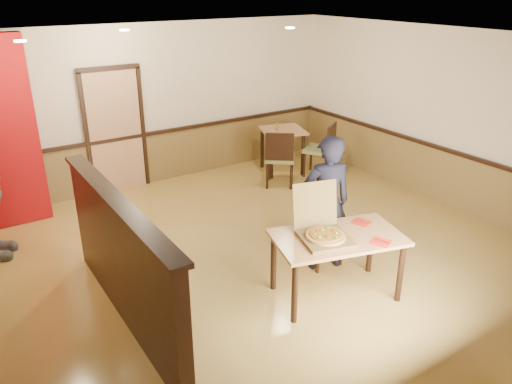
# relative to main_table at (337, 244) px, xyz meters

# --- Properties ---
(floor) EXTENTS (7.00, 7.00, 0.00)m
(floor) POSITION_rel_main_table_xyz_m (-0.19, 1.10, -0.67)
(floor) COLOR tan
(floor) RESTS_ON ground
(ceiling) EXTENTS (7.00, 7.00, 0.00)m
(ceiling) POSITION_rel_main_table_xyz_m (-0.19, 1.10, 2.13)
(ceiling) COLOR black
(ceiling) RESTS_ON wall_back
(wall_back) EXTENTS (7.00, 0.00, 7.00)m
(wall_back) POSITION_rel_main_table_xyz_m (-0.19, 4.60, 0.73)
(wall_back) COLOR beige
(wall_back) RESTS_ON floor
(wall_right) EXTENTS (0.00, 7.00, 7.00)m
(wall_right) POSITION_rel_main_table_xyz_m (3.31, 1.10, 0.73)
(wall_right) COLOR beige
(wall_right) RESTS_ON floor
(wainscot_back) EXTENTS (7.00, 0.04, 0.90)m
(wainscot_back) POSITION_rel_main_table_xyz_m (-0.19, 4.57, -0.22)
(wainscot_back) COLOR brown
(wainscot_back) RESTS_ON floor
(chair_rail_back) EXTENTS (7.00, 0.06, 0.06)m
(chair_rail_back) POSITION_rel_main_table_xyz_m (-0.19, 4.55, 0.25)
(chair_rail_back) COLOR black
(chair_rail_back) RESTS_ON wall_back
(wainscot_right) EXTENTS (0.04, 7.00, 0.90)m
(wainscot_right) POSITION_rel_main_table_xyz_m (3.28, 1.10, -0.22)
(wainscot_right) COLOR brown
(wainscot_right) RESTS_ON floor
(chair_rail_right) EXTENTS (0.06, 7.00, 0.06)m
(chair_rail_right) POSITION_rel_main_table_xyz_m (3.26, 1.10, 0.25)
(chair_rail_right) COLOR black
(chair_rail_right) RESTS_ON wall_right
(back_door) EXTENTS (0.90, 0.06, 2.10)m
(back_door) POSITION_rel_main_table_xyz_m (-0.99, 4.56, 0.38)
(back_door) COLOR tan
(back_door) RESTS_ON wall_back
(booth_partition) EXTENTS (0.20, 3.10, 1.44)m
(booth_partition) POSITION_rel_main_table_xyz_m (-2.19, 0.90, 0.07)
(booth_partition) COLOR black
(booth_partition) RESTS_ON floor
(spot_a) EXTENTS (0.14, 0.14, 0.02)m
(spot_a) POSITION_rel_main_table_xyz_m (-2.49, 2.90, 2.11)
(spot_a) COLOR #FFE1B2
(spot_a) RESTS_ON ceiling
(spot_b) EXTENTS (0.14, 0.14, 0.02)m
(spot_b) POSITION_rel_main_table_xyz_m (-0.99, 3.60, 2.11)
(spot_b) COLOR #FFE1B2
(spot_b) RESTS_ON ceiling
(spot_c) EXTENTS (0.14, 0.14, 0.02)m
(spot_c) POSITION_rel_main_table_xyz_m (1.21, 2.60, 2.11)
(spot_c) COLOR #FFE1B2
(spot_c) RESTS_ON ceiling
(main_table) EXTENTS (1.62, 1.19, 0.78)m
(main_table) POSITION_rel_main_table_xyz_m (0.00, 0.00, 0.00)
(main_table) COLOR #AB7848
(main_table) RESTS_ON floor
(diner_chair) EXTENTS (0.48, 0.48, 0.93)m
(diner_chair) POSITION_rel_main_table_xyz_m (0.34, 0.73, -0.16)
(diner_chair) COLOR olive
(diner_chair) RESTS_ON floor
(side_chair_left) EXTENTS (0.72, 0.72, 1.04)m
(side_chair_left) POSITION_rel_main_table_xyz_m (1.44, 3.11, -0.10)
(side_chair_left) COLOR olive
(side_chair_left) RESTS_ON floor
(side_chair_right) EXTENTS (0.70, 0.70, 1.02)m
(side_chair_right) POSITION_rel_main_table_xyz_m (2.43, 3.11, -0.11)
(side_chair_right) COLOR olive
(side_chair_right) RESTS_ON floor
(side_table) EXTENTS (0.98, 0.98, 0.84)m
(side_table) POSITION_rel_main_table_xyz_m (1.93, 3.72, -0.01)
(side_table) COLOR #AB7848
(side_table) RESTS_ON floor
(diner) EXTENTS (0.74, 0.60, 1.76)m
(diner) POSITION_rel_main_table_xyz_m (0.32, 0.58, 0.21)
(diner) COLOR black
(diner) RESTS_ON floor
(pizza_box) EXTENTS (0.68, 0.75, 0.56)m
(pizza_box) POSITION_rel_main_table_xyz_m (-0.17, 0.06, 0.18)
(pizza_box) COLOR brown
(pizza_box) RESTS_ON main_table
(pizza) EXTENTS (0.44, 0.44, 0.03)m
(pizza) POSITION_rel_main_table_xyz_m (-0.19, -0.00, 0.16)
(pizza) COLOR #CD884A
(pizza) RESTS_ON pizza_box
(napkin_near) EXTENTS (0.27, 0.27, 0.01)m
(napkin_near) POSITION_rel_main_table_xyz_m (0.29, -0.37, 0.11)
(napkin_near) COLOR red
(napkin_near) RESTS_ON main_table
(napkin_far) EXTENTS (0.26, 0.26, 0.01)m
(napkin_far) POSITION_rel_main_table_xyz_m (0.46, 0.10, 0.11)
(napkin_far) COLOR red
(napkin_far) RESTS_ON main_table
(condiment) EXTENTS (0.06, 0.06, 0.14)m
(condiment) POSITION_rel_main_table_xyz_m (1.80, 3.72, 0.24)
(condiment) COLOR #8F631A
(condiment) RESTS_ON side_table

